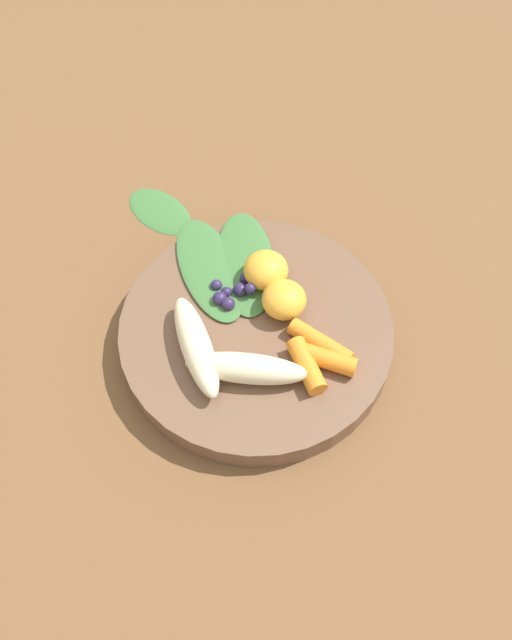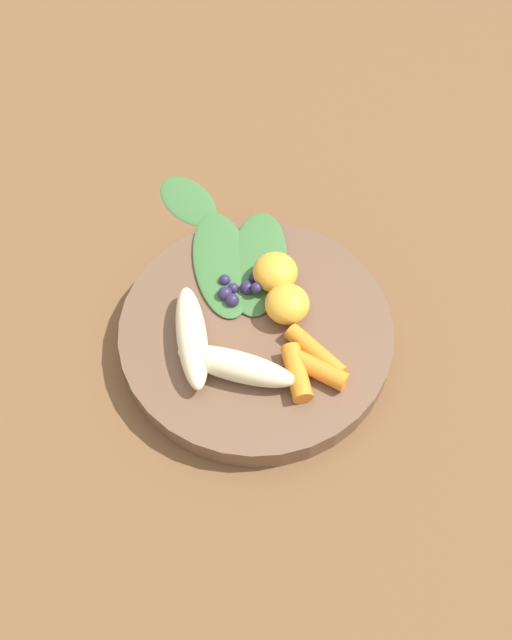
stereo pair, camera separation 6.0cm
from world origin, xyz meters
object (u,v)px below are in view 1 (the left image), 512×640
banana_peeled_left (246,368)px  banana_peeled_right (196,346)px  kale_leaf_stray (159,210)px  bowl (256,333)px  orange_segment_near (266,270)px

banana_peeled_left → banana_peeled_right: (-0.01, 0.05, 0.00)m
kale_leaf_stray → bowl: bearing=166.0°
banana_peeled_right → kale_leaf_stray: size_ratio=1.28×
banana_peeled_right → orange_segment_near: (0.11, -0.00, 0.00)m
banana_peeled_right → orange_segment_near: size_ratio=2.53×
kale_leaf_stray → banana_peeled_left: bearing=157.5°
bowl → banana_peeled_left: size_ratio=2.37×
banana_peeled_right → orange_segment_near: 0.11m
bowl → orange_segment_near: 0.06m
bowl → banana_peeled_right: bearing=156.2°
banana_peeled_left → kale_leaf_stray: banana_peeled_left is taller
banana_peeled_right → kale_leaf_stray: 0.21m
banana_peeled_right → kale_leaf_stray: bearing=176.0°
orange_segment_near → kale_leaf_stray: orange_segment_near is taller
banana_peeled_right → bowl: bearing=100.4°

